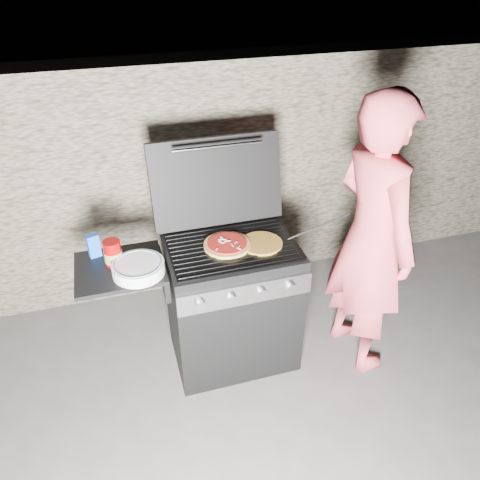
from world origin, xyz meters
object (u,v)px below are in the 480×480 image
object	(u,v)px
sauce_jar	(113,253)
person	(371,239)
gas_grill	(195,311)
pizza_topped	(227,244)

from	to	relation	value
sauce_jar	person	size ratio (longest dim) A/B	0.08
gas_grill	person	size ratio (longest dim) A/B	0.72
pizza_topped	person	distance (m)	0.89
pizza_topped	person	xyz separation A→B (m)	(0.86, -0.20, 0.00)
sauce_jar	person	distance (m)	1.55
gas_grill	sauce_jar	size ratio (longest dim) A/B	8.71
pizza_topped	person	bearing A→B (deg)	-12.96
sauce_jar	person	xyz separation A→B (m)	(1.53, -0.22, -0.05)
sauce_jar	pizza_topped	bearing A→B (deg)	-2.01
gas_grill	person	bearing A→B (deg)	-9.74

